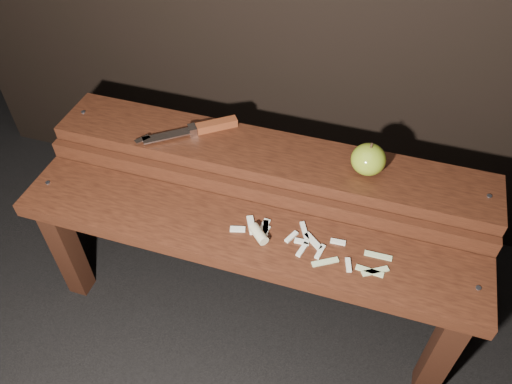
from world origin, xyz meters
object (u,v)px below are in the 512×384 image
(bench_front_tier, at_px, (242,250))
(knife, at_px, (204,128))
(bench_rear_tier, at_px, (267,175))
(apple, at_px, (368,159))

(bench_front_tier, distance_m, knife, 0.36)
(bench_front_tier, relative_size, bench_rear_tier, 1.00)
(bench_front_tier, xyz_separation_m, apple, (0.26, 0.23, 0.19))
(bench_rear_tier, bearing_deg, knife, 171.26)
(bench_rear_tier, height_order, knife, knife)
(apple, bearing_deg, bench_rear_tier, -179.05)
(bench_rear_tier, xyz_separation_m, knife, (-0.19, 0.03, 0.10))
(knife, bearing_deg, bench_front_tier, -52.88)
(bench_front_tier, distance_m, apple, 0.39)
(knife, bearing_deg, bench_rear_tier, -8.74)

